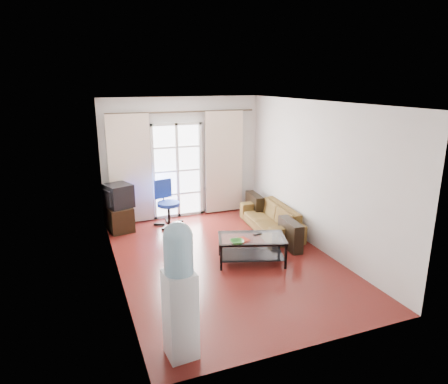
% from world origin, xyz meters
% --- Properties ---
extents(floor, '(5.20, 5.20, 0.00)m').
position_xyz_m(floor, '(0.00, 0.00, 0.00)').
color(floor, maroon).
rests_on(floor, ground).
extents(ceiling, '(5.20, 5.20, 0.00)m').
position_xyz_m(ceiling, '(0.00, 0.00, 2.70)').
color(ceiling, white).
rests_on(ceiling, wall_back).
extents(wall_back, '(3.60, 0.02, 2.70)m').
position_xyz_m(wall_back, '(0.00, 2.60, 1.35)').
color(wall_back, silver).
rests_on(wall_back, floor).
extents(wall_front, '(3.60, 0.02, 2.70)m').
position_xyz_m(wall_front, '(0.00, -2.60, 1.35)').
color(wall_front, silver).
rests_on(wall_front, floor).
extents(wall_left, '(0.02, 5.20, 2.70)m').
position_xyz_m(wall_left, '(-1.80, 0.00, 1.35)').
color(wall_left, silver).
rests_on(wall_left, floor).
extents(wall_right, '(0.02, 5.20, 2.70)m').
position_xyz_m(wall_right, '(1.80, 0.00, 1.35)').
color(wall_right, silver).
rests_on(wall_right, floor).
extents(french_door, '(1.16, 0.06, 2.15)m').
position_xyz_m(french_door, '(-0.15, 2.54, 1.07)').
color(french_door, white).
rests_on(french_door, wall_back).
extents(curtain_rod, '(3.30, 0.04, 0.04)m').
position_xyz_m(curtain_rod, '(0.00, 2.50, 2.38)').
color(curtain_rod, '#4C3F2D').
rests_on(curtain_rod, wall_back).
extents(curtain_left, '(0.90, 0.07, 2.35)m').
position_xyz_m(curtain_left, '(-1.20, 2.48, 1.20)').
color(curtain_left, beige).
rests_on(curtain_left, curtain_rod).
extents(curtain_right, '(0.90, 0.07, 2.35)m').
position_xyz_m(curtain_right, '(0.95, 2.48, 1.20)').
color(curtain_right, beige).
rests_on(curtain_right, curtain_rod).
extents(radiator, '(0.64, 0.12, 0.64)m').
position_xyz_m(radiator, '(0.80, 2.50, 0.33)').
color(radiator, '#959597').
rests_on(radiator, floor).
extents(sofa, '(1.96, 1.01, 0.54)m').
position_xyz_m(sofa, '(1.40, 0.96, 0.27)').
color(sofa, olive).
rests_on(sofa, floor).
extents(coffee_table, '(1.28, 0.97, 0.46)m').
position_xyz_m(coffee_table, '(0.39, -0.27, 0.30)').
color(coffee_table, silver).
rests_on(coffee_table, floor).
extents(bowl, '(0.29, 0.29, 0.06)m').
position_xyz_m(bowl, '(0.05, -0.43, 0.49)').
color(bowl, '#328A4D').
rests_on(bowl, coffee_table).
extents(book, '(0.25, 0.28, 0.02)m').
position_xyz_m(book, '(0.12, -0.36, 0.47)').
color(book, '#A81B14').
rests_on(book, coffee_table).
extents(remote, '(0.16, 0.06, 0.02)m').
position_xyz_m(remote, '(0.53, -0.21, 0.47)').
color(remote, black).
rests_on(remote, coffee_table).
extents(tv_stand, '(0.57, 0.76, 0.51)m').
position_xyz_m(tv_stand, '(-1.54, 2.15, 0.26)').
color(tv_stand, black).
rests_on(tv_stand, floor).
extents(crt_tv, '(0.64, 0.65, 0.48)m').
position_xyz_m(crt_tv, '(-1.54, 2.13, 0.75)').
color(crt_tv, black).
rests_on(crt_tv, tv_stand).
extents(task_chair, '(0.83, 0.83, 0.99)m').
position_xyz_m(task_chair, '(-0.52, 2.04, 0.29)').
color(task_chair, black).
rests_on(task_chair, floor).
extents(water_cooler, '(0.37, 0.36, 1.61)m').
position_xyz_m(water_cooler, '(-1.38, -2.19, 0.85)').
color(water_cooler, silver).
rests_on(water_cooler, floor).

